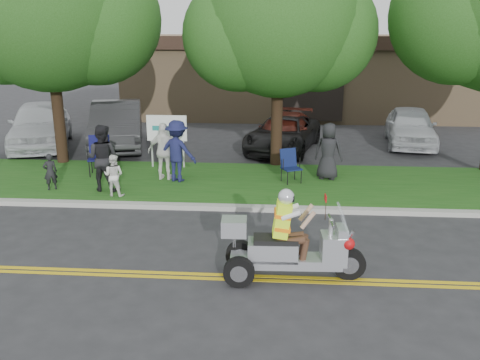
# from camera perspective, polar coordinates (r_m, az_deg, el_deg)

# --- Properties ---
(ground) EXTENTS (120.00, 120.00, 0.00)m
(ground) POSITION_cam_1_polar(r_m,az_deg,el_deg) (9.74, 0.75, -9.59)
(ground) COLOR #28282B
(ground) RESTS_ON ground
(centerline_near) EXTENTS (60.00, 0.10, 0.01)m
(centerline_near) POSITION_cam_1_polar(r_m,az_deg,el_deg) (9.22, 0.53, -11.14)
(centerline_near) COLOR gold
(centerline_near) RESTS_ON ground
(centerline_far) EXTENTS (60.00, 0.10, 0.01)m
(centerline_far) POSITION_cam_1_polar(r_m,az_deg,el_deg) (9.36, 0.59, -10.69)
(centerline_far) COLOR gold
(centerline_far) RESTS_ON ground
(curb) EXTENTS (60.00, 0.25, 0.12)m
(curb) POSITION_cam_1_polar(r_m,az_deg,el_deg) (12.52, 1.62, -3.19)
(curb) COLOR #A8A89E
(curb) RESTS_ON ground
(grass_verge) EXTENTS (60.00, 4.00, 0.10)m
(grass_verge) POSITION_cam_1_polar(r_m,az_deg,el_deg) (14.57, 2.02, -0.35)
(grass_verge) COLOR #194E14
(grass_verge) RESTS_ON ground
(commercial_building) EXTENTS (18.00, 8.20, 4.00)m
(commercial_building) POSITION_cam_1_polar(r_m,az_deg,el_deg) (27.84, 7.45, 11.74)
(commercial_building) COLOR #9E7F5B
(commercial_building) RESTS_ON ground
(tree_left) EXTENTS (6.62, 5.40, 7.78)m
(tree_left) POSITION_cam_1_polar(r_m,az_deg,el_deg) (17.24, -20.54, 17.43)
(tree_left) COLOR #332114
(tree_left) RESTS_ON ground
(tree_mid) EXTENTS (5.88, 4.80, 7.05)m
(tree_mid) POSITION_cam_1_polar(r_m,az_deg,el_deg) (15.96, 4.58, 17.03)
(tree_mid) COLOR #332114
(tree_mid) RESTS_ON ground
(business_sign) EXTENTS (1.25, 0.06, 1.75)m
(business_sign) POSITION_cam_1_polar(r_m,az_deg,el_deg) (15.99, -8.21, 5.46)
(business_sign) COLOR silver
(business_sign) RESTS_ON ground
(trike_scooter) EXTENTS (2.56, 0.87, 1.68)m
(trike_scooter) POSITION_cam_1_polar(r_m,az_deg,el_deg) (9.08, 5.27, -7.60)
(trike_scooter) COLOR black
(trike_scooter) RESTS_ON ground
(lawn_chair_a) EXTENTS (0.72, 0.74, 1.15)m
(lawn_chair_a) POSITION_cam_1_polar(r_m,az_deg,el_deg) (15.76, -15.53, 2.99)
(lawn_chair_a) COLOR black
(lawn_chair_a) RESTS_ON grass_verge
(lawn_chair_b) EXTENTS (0.67, 0.68, 0.94)m
(lawn_chair_b) POSITION_cam_1_polar(r_m,az_deg,el_deg) (14.49, 5.61, 1.86)
(lawn_chair_b) COLOR black
(lawn_chair_b) RESTS_ON grass_verge
(spectator_adult_mid) EXTENTS (0.95, 0.79, 1.79)m
(spectator_adult_mid) POSITION_cam_1_polar(r_m,az_deg,el_deg) (14.03, -15.17, 2.41)
(spectator_adult_mid) COLOR black
(spectator_adult_mid) RESTS_ON grass_verge
(spectator_adult_right) EXTENTS (0.99, 0.47, 1.65)m
(spectator_adult_right) POSITION_cam_1_polar(r_m,az_deg,el_deg) (14.73, -8.49, 3.20)
(spectator_adult_right) COLOR white
(spectator_adult_right) RESTS_ON grass_verge
(spectator_chair_a) EXTENTS (1.29, 0.99, 1.76)m
(spectator_chair_a) POSITION_cam_1_polar(r_m,az_deg,el_deg) (14.50, -7.06, 3.25)
(spectator_chair_a) COLOR #181B45
(spectator_chair_a) RESTS_ON grass_verge
(spectator_chair_b) EXTENTS (0.92, 0.72, 1.65)m
(spectator_chair_b) POSITION_cam_1_polar(r_m,az_deg,el_deg) (14.83, 9.89, 3.21)
(spectator_chair_b) COLOR black
(spectator_chair_b) RESTS_ON grass_verge
(child_left) EXTENTS (0.44, 0.40, 1.00)m
(child_left) POSITION_cam_1_polar(r_m,az_deg,el_deg) (14.61, -20.53, 0.88)
(child_left) COLOR black
(child_left) RESTS_ON grass_verge
(child_right) EXTENTS (0.58, 0.48, 1.10)m
(child_right) POSITION_cam_1_polar(r_m,az_deg,el_deg) (13.57, -14.00, 0.52)
(child_right) COLOR white
(child_right) RESTS_ON grass_verge
(parked_car_far_left) EXTENTS (3.62, 5.48, 1.73)m
(parked_car_far_left) POSITION_cam_1_polar(r_m,az_deg,el_deg) (20.57, -21.50, 5.84)
(parked_car_far_left) COLOR silver
(parked_car_far_left) RESTS_ON ground
(parked_car_left) EXTENTS (3.03, 5.42, 1.69)m
(parked_car_left) POSITION_cam_1_polar(r_m,az_deg,el_deg) (19.73, -13.66, 6.05)
(parked_car_left) COLOR #2F2E31
(parked_car_left) RESTS_ON ground
(parked_car_mid) EXTENTS (3.13, 4.87, 1.25)m
(parked_car_mid) POSITION_cam_1_polar(r_m,az_deg,el_deg) (18.63, 4.86, 5.16)
(parked_car_mid) COLOR black
(parked_car_mid) RESTS_ON ground
(parked_car_right) EXTENTS (2.56, 4.65, 1.28)m
(parked_car_right) POSITION_cam_1_polar(r_m,az_deg,el_deg) (18.98, 5.04, 5.41)
(parked_car_right) COLOR #501B12
(parked_car_right) RESTS_ON ground
(parked_car_far_right) EXTENTS (2.32, 4.50, 1.46)m
(parked_car_far_right) POSITION_cam_1_polar(r_m,az_deg,el_deg) (20.57, 18.59, 5.74)
(parked_car_far_right) COLOR silver
(parked_car_far_right) RESTS_ON ground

